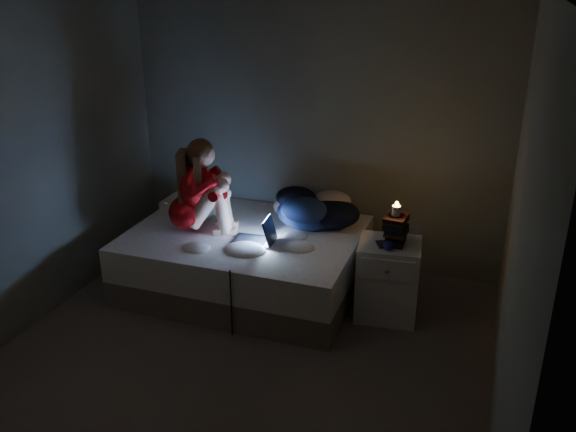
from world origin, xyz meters
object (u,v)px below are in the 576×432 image
at_px(bed, 246,260).
at_px(woman, 187,186).
at_px(candle, 396,213).
at_px(phone, 381,244).
at_px(laptop, 253,229).
at_px(nightstand, 388,279).

relative_size(bed, woman, 2.36).
bearing_deg(candle, phone, -145.08).
xyz_separation_m(bed, phone, (1.23, -0.11, 0.39)).
bearing_deg(woman, laptop, -22.09).
relative_size(bed, phone, 14.30).
relative_size(woman, phone, 6.06).
bearing_deg(bed, nightstand, -2.51).
bearing_deg(candle, nightstand, -154.96).
distance_m(candle, phone, 0.28).
xyz_separation_m(woman, candle, (1.80, 0.09, -0.05)).
bearing_deg(phone, laptop, 163.63).
xyz_separation_m(bed, woman, (-0.48, -0.14, 0.70)).
distance_m(bed, woman, 0.86).
height_order(laptop, phone, laptop).
xyz_separation_m(nightstand, phone, (-0.07, -0.05, 0.34)).
relative_size(woman, laptop, 2.43).
xyz_separation_m(woman, laptop, (0.63, -0.04, -0.30)).
bearing_deg(bed, laptop, -49.47).
relative_size(woman, nightstand, 1.28).
bearing_deg(nightstand, woman, 176.41).
relative_size(bed, laptop, 5.75).
distance_m(nightstand, candle, 0.59).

